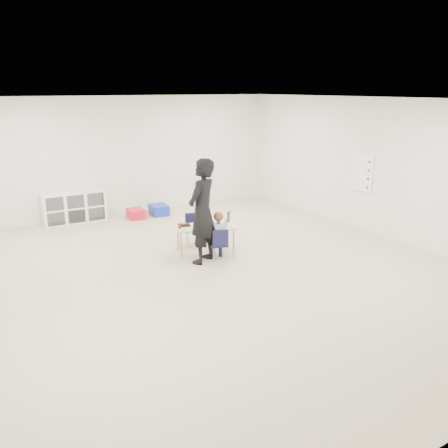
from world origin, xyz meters
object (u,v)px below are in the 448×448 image
cubby_shelf (74,207)px  adult (202,211)px  child (219,235)px  chair_near (219,244)px  table (205,239)px

cubby_shelf → adult: bearing=-70.6°
cubby_shelf → adult: size_ratio=0.76×
child → cubby_shelf: (-1.60, 3.83, -0.13)m
chair_near → cubby_shelf: size_ratio=0.43×
chair_near → cubby_shelf: 4.15m
chair_near → child: size_ratio=0.63×
table → chair_near: bearing=-73.1°
cubby_shelf → table: bearing=-64.1°
child → adult: (-0.28, 0.08, 0.44)m
table → adult: size_ratio=0.66×
table → cubby_shelf: cubby_shelf is taller
chair_near → cubby_shelf: (-1.60, 3.83, 0.05)m
table → chair_near: (-0.01, -0.52, 0.05)m
child → adult: adult is taller
chair_near → child: 0.17m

